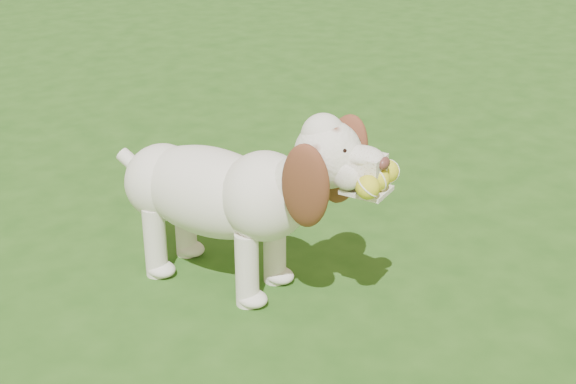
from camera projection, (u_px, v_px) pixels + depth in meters
ground at (304, 326)px, 3.08m from camera, size 80.00×80.00×0.00m
dog at (233, 189)px, 3.19m from camera, size 0.74×1.22×0.82m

